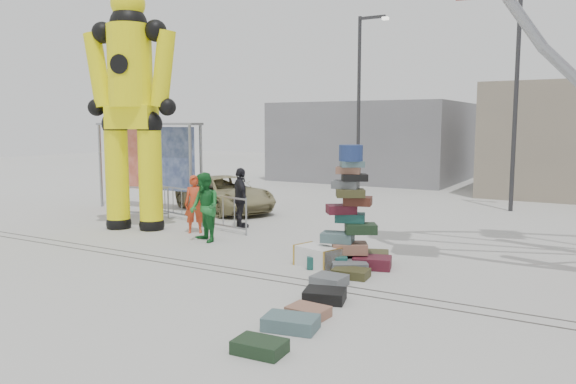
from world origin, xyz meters
The scene contains 23 objects.
ground centered at (0.00, 0.00, 0.00)m, with size 90.00×90.00×0.00m, color #9E9E99.
track_line_near centered at (0.00, 0.60, 0.00)m, with size 40.00×0.04×0.01m, color #47443F.
track_line_far centered at (0.00, 1.00, 0.00)m, with size 40.00×0.04×0.01m, color #47443F.
building_left centered at (-6.00, 22.00, 2.20)m, with size 10.00×8.00×4.40m, color gray.
lamp_post_right centered at (3.09, 13.00, 4.48)m, with size 1.41×0.25×8.00m.
lamp_post_left centered at (-3.91, 15.00, 4.48)m, with size 1.41×0.25×8.00m.
suitcase_tower centered at (1.09, 2.57, 0.77)m, with size 2.10×1.84×2.75m.
crash_test_dummy centered at (-6.43, 3.37, 3.93)m, with size 2.95×1.41×7.46m.
banner_scaffold centered at (-8.96, 6.66, 2.45)m, with size 4.54×1.03×3.26m.
steamer_trunk centered at (0.53, 2.08, 0.23)m, with size 0.99×0.57×0.46m, color silver.
row_case_0 centered at (1.54, 1.64, 0.09)m, with size 0.75×0.51×0.19m, color #424021.
row_case_1 centered at (1.41, 0.87, 0.11)m, with size 0.64×0.58×0.21m, color slate.
row_case_2 centered at (1.78, -0.07, 0.11)m, with size 0.74×0.58×0.22m, color black.
row_case_3 centered at (1.91, -0.96, 0.09)m, with size 0.67×0.49×0.18m, color #98644D.
row_case_4 centered at (1.95, -1.61, 0.11)m, with size 0.84×0.54×0.22m, color slate.
row_case_5 centered at (2.03, -2.63, 0.10)m, with size 0.73×0.49×0.20m, color #1B311C.
barricade_dummy_a centered at (-7.81, 5.04, 0.55)m, with size 2.00×0.10×1.10m, color gray, non-canonical shape.
barricade_dummy_b centered at (-6.80, 5.53, 0.55)m, with size 2.00×0.10×1.10m, color gray, non-canonical shape.
barricade_dummy_c centered at (-3.87, 4.44, 0.55)m, with size 2.00×0.10×1.10m, color gray, non-canonical shape.
pedestrian_red centered at (-4.43, 3.83, 0.86)m, with size 0.63×0.41×1.72m, color red.
pedestrian_green centered at (-3.39, 2.97, 0.95)m, with size 0.93×0.72×1.91m, color #1B6C2B.
pedestrian_black centered at (-3.78, 5.25, 0.93)m, with size 1.09×0.46×1.87m, color black.
parked_suv centered at (-6.21, 7.69, 0.65)m, with size 2.14×4.65×1.29m, color #948B5F.
Camera 1 is at (6.17, -8.98, 3.21)m, focal length 35.00 mm.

